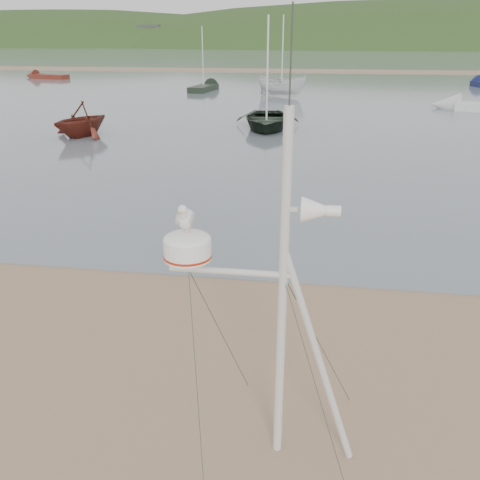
# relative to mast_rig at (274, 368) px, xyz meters

# --- Properties ---
(ground) EXTENTS (560.00, 560.00, 0.00)m
(ground) POSITION_rel_mast_rig_xyz_m (-2.68, 0.73, -1.26)
(ground) COLOR #8A6950
(ground) RESTS_ON ground
(water) EXTENTS (560.00, 256.00, 0.04)m
(water) POSITION_rel_mast_rig_xyz_m (-2.68, 132.73, -1.24)
(water) COLOR slate
(water) RESTS_ON ground
(sandbar) EXTENTS (560.00, 7.00, 0.07)m
(sandbar) POSITION_rel_mast_rig_xyz_m (-2.68, 70.73, -1.19)
(sandbar) COLOR #8A6950
(sandbar) RESTS_ON water
(hill_ridge) EXTENTS (620.00, 180.00, 80.00)m
(hill_ridge) POSITION_rel_mast_rig_xyz_m (15.84, 235.73, -20.96)
(hill_ridge) COLOR #203917
(hill_ridge) RESTS_ON ground
(far_cottages) EXTENTS (294.40, 6.30, 8.00)m
(far_cottages) POSITION_rel_mast_rig_xyz_m (0.32, 196.73, 2.74)
(far_cottages) COLOR white
(far_cottages) RESTS_ON ground
(mast_rig) EXTENTS (2.31, 2.47, 5.22)m
(mast_rig) POSITION_rel_mast_rig_xyz_m (0.00, 0.00, 0.00)
(mast_rig) COLOR silver
(mast_rig) RESTS_ON ground
(boat_dark) EXTENTS (3.71, 1.30, 5.11)m
(boat_dark) POSITION_rel_mast_rig_xyz_m (-2.45, 23.27, 1.34)
(boat_dark) COLOR black
(boat_dark) RESTS_ON water
(boat_red) EXTENTS (3.34, 2.74, 3.34)m
(boat_red) POSITION_rel_mast_rig_xyz_m (-11.55, 19.60, 0.45)
(boat_red) COLOR #5A1E14
(boat_red) RESTS_ON water
(boat_white) EXTENTS (2.25, 2.23, 4.49)m
(boat_white) POSITION_rel_mast_rig_xyz_m (-2.80, 39.10, 1.03)
(boat_white) COLOR silver
(boat_white) RESTS_ON water
(dinghy_red_far) EXTENTS (6.13, 2.85, 1.45)m
(dinghy_red_far) POSITION_rel_mast_rig_xyz_m (-32.33, 53.51, -0.97)
(dinghy_red_far) COLOR #5A1E14
(dinghy_red_far) RESTS_ON ground
(sailboat_dark_mid) EXTENTS (2.25, 6.15, 6.01)m
(sailboat_dark_mid) POSITION_rel_mast_rig_xyz_m (-10.00, 43.81, -0.96)
(sailboat_dark_mid) COLOR black
(sailboat_dark_mid) RESTS_ON ground
(sailboat_white_near) EXTENTS (7.36, 4.26, 7.16)m
(sailboat_white_near) POSITION_rel_mast_rig_xyz_m (10.59, 32.71, -0.96)
(sailboat_white_near) COLOR silver
(sailboat_white_near) RESTS_ON ground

